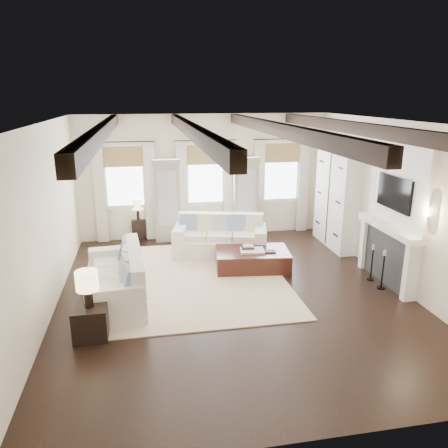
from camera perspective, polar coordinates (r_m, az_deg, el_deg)
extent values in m
plane|color=black|center=(8.42, 1.30, -9.17)|extent=(7.50, 7.50, 0.00)
cube|color=white|center=(11.47, -2.49, 6.20)|extent=(6.50, 0.04, 3.20)
cube|color=white|center=(4.49, 11.44, -10.98)|extent=(6.50, 0.04, 3.20)
cube|color=white|center=(7.88, -22.42, 0.17)|extent=(0.04, 7.50, 3.20)
cube|color=white|center=(9.09, 21.89, 2.27)|extent=(0.04, 7.50, 3.20)
cube|color=white|center=(7.60, 1.46, 13.13)|extent=(6.50, 7.50, 0.04)
cube|color=black|center=(7.47, -15.64, 11.56)|extent=(0.16, 7.40, 0.22)
cube|color=black|center=(7.49, -4.29, 12.12)|extent=(0.16, 7.40, 0.22)
cube|color=black|center=(7.80, 6.98, 12.22)|extent=(0.16, 7.40, 0.22)
cube|color=black|center=(8.35, 16.74, 11.93)|extent=(0.16, 7.40, 0.22)
cube|color=white|center=(11.33, -12.85, 5.94)|extent=(0.90, 0.03, 1.45)
cube|color=olive|center=(11.19, -13.03, 8.55)|extent=(0.94, 0.04, 0.50)
cube|color=silver|center=(11.35, -15.87, 3.78)|extent=(0.28, 0.08, 2.50)
cube|color=silver|center=(11.30, -9.59, 4.12)|extent=(0.28, 0.08, 2.50)
cylinder|color=black|center=(11.10, -13.16, 10.40)|extent=(1.60, 0.02, 0.02)
cube|color=white|center=(11.43, -2.47, 6.42)|extent=(0.90, 0.03, 1.45)
cube|color=olive|center=(11.29, -2.46, 9.02)|extent=(0.94, 0.04, 0.50)
cube|color=silver|center=(11.34, -5.49, 4.32)|extent=(0.28, 0.08, 2.50)
cube|color=silver|center=(11.51, 0.69, 4.58)|extent=(0.28, 0.08, 2.50)
cylinder|color=black|center=(11.20, -2.45, 10.86)|extent=(1.60, 0.02, 0.02)
cube|color=white|center=(11.89, 7.42, 6.69)|extent=(0.90, 0.03, 1.45)
cube|color=olive|center=(11.75, 7.61, 9.19)|extent=(0.94, 0.04, 0.50)
cube|color=silver|center=(11.69, 4.60, 4.71)|extent=(0.28, 0.08, 2.50)
cube|color=silver|center=(12.07, 10.32, 4.87)|extent=(0.28, 0.08, 2.50)
cylinder|color=black|center=(11.66, 7.76, 10.96)|extent=(1.60, 0.02, 0.02)
cube|color=#A29C90|center=(11.28, -7.46, 2.79)|extent=(0.64, 0.38, 2.00)
cube|color=#B2B7BA|center=(11.05, -7.43, 3.30)|extent=(0.48, 0.02, 1.40)
cube|color=#A29C90|center=(11.08, -7.67, 8.12)|extent=(0.70, 0.42, 0.12)
cube|color=#A29C90|center=(11.56, 2.74, 3.25)|extent=(0.64, 0.38, 2.00)
cube|color=#B2B7BA|center=(11.34, 2.98, 3.76)|extent=(0.48, 0.02, 1.40)
cube|color=#A29C90|center=(11.37, 2.81, 8.46)|extent=(0.70, 0.42, 0.12)
cube|color=#262628|center=(9.33, 20.74, -4.00)|extent=(0.18, 1.50, 1.10)
cube|color=black|center=(9.37, 20.49, -4.88)|extent=(0.10, 0.90, 0.70)
cube|color=white|center=(8.67, 23.26, -5.84)|extent=(0.26, 0.14, 1.10)
cube|color=white|center=(9.98, 18.16, -2.44)|extent=(0.26, 0.14, 1.10)
cube|color=white|center=(9.11, 20.74, -0.44)|extent=(0.32, 1.90, 0.12)
cube|color=white|center=(8.96, 21.96, 5.36)|extent=(0.10, 1.90, 1.80)
cube|color=black|center=(8.97, 21.41, 3.80)|extent=(0.07, 1.10, 0.64)
cylinder|color=#FFD899|center=(8.16, 25.25, 1.45)|extent=(0.10, 0.10, 0.14)
cube|color=silver|center=(11.07, 14.45, 3.47)|extent=(0.40, 1.70, 2.50)
cube|color=black|center=(10.99, 13.46, 3.44)|extent=(0.01, 0.02, 2.40)
cube|color=beige|center=(9.11, -4.44, -7.07)|extent=(3.81, 4.30, 0.02)
cube|color=white|center=(10.36, -0.52, -2.91)|extent=(2.32, 1.46, 0.41)
cube|color=white|center=(10.57, -0.39, 0.12)|extent=(2.05, 0.71, 0.51)
cube|color=white|center=(10.35, -5.74, -1.03)|extent=(0.48, 0.96, 0.27)
cube|color=white|center=(10.23, 4.76, -1.22)|extent=(0.48, 0.96, 0.27)
cube|color=white|center=(10.27, -3.85, -1.48)|extent=(0.70, 0.73, 0.14)
cube|color=white|center=(10.22, -0.54, -1.54)|extent=(0.70, 0.73, 0.14)
cube|color=white|center=(10.20, 2.79, -1.60)|extent=(0.70, 0.73, 0.14)
cube|color=#6F8CAF|center=(10.47, -4.66, 0.08)|extent=(0.47, 0.32, 0.45)
cube|color=silver|center=(10.43, -2.56, 0.05)|extent=(0.47, 0.32, 0.45)
cube|color=beige|center=(10.39, -0.45, 0.01)|extent=(0.47, 0.32, 0.45)
cube|color=#6F8CAF|center=(10.38, 1.67, -0.02)|extent=(0.47, 0.32, 0.45)
cube|color=silver|center=(10.37, 3.79, -0.06)|extent=(0.47, 0.32, 0.45)
cube|color=white|center=(8.35, -14.01, -8.33)|extent=(1.15, 2.27, 0.42)
cube|color=white|center=(8.17, -11.55, -5.12)|extent=(0.37, 2.11, 0.52)
cube|color=white|center=(9.12, -14.27, -3.85)|extent=(0.96, 0.34, 0.27)
cube|color=white|center=(7.33, -14.06, -8.97)|extent=(0.96, 0.34, 0.27)
cube|color=white|center=(8.80, -14.55, -5.05)|extent=(0.67, 0.63, 0.15)
cube|color=white|center=(8.24, -14.51, -6.56)|extent=(0.67, 0.63, 0.15)
cube|color=white|center=(7.68, -14.47, -8.30)|extent=(0.67, 0.63, 0.15)
cube|color=#6F8CAF|center=(8.90, -13.01, -3.20)|extent=(0.26, 0.46, 0.46)
cube|color=silver|center=(8.40, -12.88, -4.37)|extent=(0.26, 0.46, 0.46)
cube|color=beige|center=(7.91, -12.74, -5.69)|extent=(0.26, 0.46, 0.46)
cube|color=#6F8CAF|center=(7.43, -12.58, -7.18)|extent=(0.26, 0.46, 0.46)
cube|color=black|center=(9.56, 3.70, -4.64)|extent=(1.67, 1.16, 0.41)
cube|color=white|center=(9.43, 3.71, -3.48)|extent=(0.54, 0.44, 0.04)
cube|color=#262628|center=(9.48, 3.10, -3.10)|extent=(0.28, 0.23, 0.04)
cube|color=beige|center=(9.49, 3.19, -2.86)|extent=(0.24, 0.20, 0.03)
cube|color=#262628|center=(9.42, 6.00, -3.59)|extent=(0.26, 0.21, 0.03)
cube|color=black|center=(7.25, -17.00, -12.13)|extent=(0.52, 0.52, 0.52)
cylinder|color=black|center=(7.07, -17.28, -9.25)|extent=(0.13, 0.13, 0.28)
cylinder|color=#F9D89E|center=(6.95, -17.48, -7.06)|extent=(0.34, 0.34, 0.30)
cube|color=black|center=(11.72, -11.06, -0.59)|extent=(0.35, 0.35, 0.53)
cylinder|color=black|center=(11.62, -11.17, 1.28)|extent=(0.12, 0.12, 0.26)
cylinder|color=#F9D89E|center=(11.55, -11.25, 2.59)|extent=(0.32, 0.32, 0.28)
cylinder|color=black|center=(9.20, 19.81, -7.84)|extent=(0.16, 0.16, 0.02)
cylinder|color=black|center=(9.07, 20.02, -5.88)|extent=(0.03, 0.03, 0.70)
cylinder|color=beige|center=(8.93, 20.26, -3.57)|extent=(0.06, 0.06, 0.10)
cylinder|color=black|center=(9.53, 18.56, -6.86)|extent=(0.15, 0.15, 0.02)
cylinder|color=black|center=(9.41, 18.74, -5.03)|extent=(0.03, 0.03, 0.67)
cylinder|color=beige|center=(9.28, 18.95, -2.89)|extent=(0.06, 0.06, 0.10)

